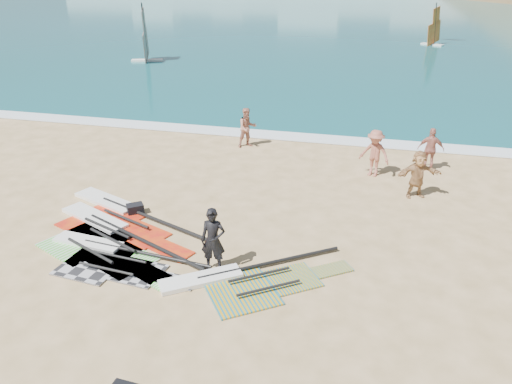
% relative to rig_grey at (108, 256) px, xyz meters
% --- Properties ---
extents(ground, '(300.00, 300.00, 0.00)m').
position_rel_rig_grey_xyz_m(ground, '(4.18, -0.99, -0.05)').
color(ground, '#DBB480').
rests_on(ground, ground).
extents(surf_line, '(300.00, 1.20, 0.04)m').
position_rel_rig_grey_xyz_m(surf_line, '(4.18, 11.31, -0.05)').
color(surf_line, white).
rests_on(surf_line, ground).
extents(rig_grey, '(4.86, 2.16, 0.19)m').
position_rel_rig_grey_xyz_m(rig_grey, '(0.00, 0.00, 0.00)').
color(rig_grey, '#262628').
rests_on(rig_grey, ground).
extents(rig_green, '(5.61, 3.91, 0.20)m').
position_rel_rig_grey_xyz_m(rig_green, '(-0.63, 0.94, 0.00)').
color(rig_green, '#3CD523').
rests_on(rig_green, ground).
extents(rig_orange, '(4.73, 3.65, 0.19)m').
position_rel_rig_grey_xyz_m(rig_orange, '(3.85, -0.21, 0.00)').
color(rig_orange, '#FFA300').
rests_on(rig_orange, ground).
extents(rig_red, '(5.65, 3.69, 0.20)m').
position_rel_rig_grey_xyz_m(rig_red, '(-0.86, 2.19, 0.00)').
color(rig_red, '#BA0819').
rests_on(rig_red, ground).
extents(gear_bag_near, '(0.63, 0.60, 0.32)m').
position_rel_rig_grey_xyz_m(gear_bag_near, '(-0.47, 2.60, 0.11)').
color(gear_bag_near, black).
rests_on(gear_bag_near, ground).
extents(person_wetsuit, '(0.68, 0.49, 1.74)m').
position_rel_rig_grey_xyz_m(person_wetsuit, '(2.97, 0.17, 0.82)').
color(person_wetsuit, black).
rests_on(person_wetsuit, ground).
extents(beachgoer_left, '(1.05, 1.00, 1.71)m').
position_rel_rig_grey_xyz_m(beachgoer_left, '(1.39, 9.62, 0.81)').
color(beachgoer_left, '#B47560').
rests_on(beachgoer_left, ground).
extents(beachgoer_mid, '(1.31, 1.02, 1.78)m').
position_rel_rig_grey_xyz_m(beachgoer_mid, '(6.78, 7.61, 0.84)').
color(beachgoer_mid, '#A35C4A').
rests_on(beachgoer_mid, ground).
extents(beachgoer_back, '(0.99, 0.45, 1.66)m').
position_rel_rig_grey_xyz_m(beachgoer_back, '(8.85, 8.75, 0.78)').
color(beachgoer_back, '#B36D5E').
rests_on(beachgoer_back, ground).
extents(beachgoer_right, '(1.61, 1.03, 1.65)m').
position_rel_rig_grey_xyz_m(beachgoer_right, '(8.25, 6.06, 0.78)').
color(beachgoer_right, '#B18252').
rests_on(beachgoer_right, ground).
extents(windsurfer_left, '(2.58, 2.90, 4.53)m').
position_rel_rig_grey_xyz_m(windsurfer_left, '(-11.63, 27.40, 1.26)').
color(windsurfer_left, white).
rests_on(windsurfer_left, ground).
extents(windsurfer_centre, '(2.16, 2.28, 3.92)m').
position_rel_rig_grey_xyz_m(windsurfer_centre, '(11.34, 41.88, 1.13)').
color(windsurfer_centre, white).
rests_on(windsurfer_centre, ground).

